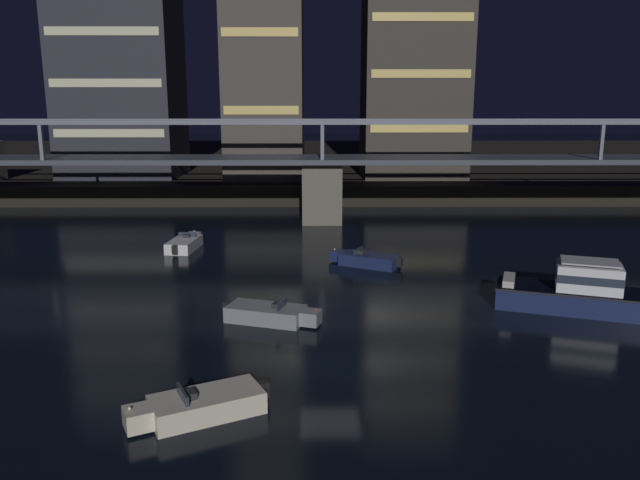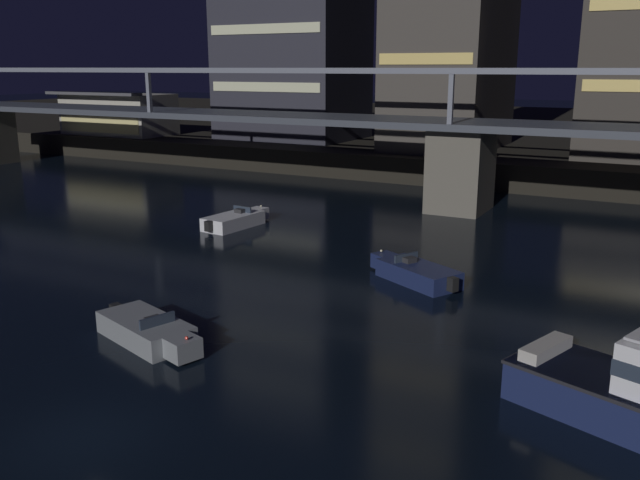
{
  "view_description": "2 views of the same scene",
  "coord_description": "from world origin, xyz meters",
  "px_view_note": "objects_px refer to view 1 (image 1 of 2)",
  "views": [
    {
      "loc": [
        -0.6,
        -24.12,
        10.91
      ],
      "look_at": [
        -0.29,
        17.87,
        1.54
      ],
      "focal_mm": 34.73,
      "sensor_mm": 36.0,
      "label": 1
    },
    {
      "loc": [
        12.89,
        -10.93,
        9.42
      ],
      "look_at": [
        -0.06,
        13.13,
        2.39
      ],
      "focal_mm": 37.78,
      "sensor_mm": 36.0,
      "label": 2
    }
  ],
  "objects_px": {
    "speedboat_mid_center": "(201,405)",
    "river_bridge": "(322,172)",
    "tower_west_tall": "(264,1)",
    "speedboat_near_center": "(367,260)",
    "cabin_cruiser_near_left": "(582,292)",
    "speedboat_mid_left": "(270,314)",
    "tower_central": "(415,48)",
    "tower_west_low": "(119,59)",
    "speedboat_near_right": "(185,244)"
  },
  "relations": [
    {
      "from": "river_bridge",
      "to": "cabin_cruiser_near_left",
      "type": "height_order",
      "value": "river_bridge"
    },
    {
      "from": "tower_west_tall",
      "to": "speedboat_near_center",
      "type": "relative_size",
      "value": 8.15
    },
    {
      "from": "speedboat_near_right",
      "to": "cabin_cruiser_near_left",
      "type": "bearing_deg",
      "value": -31.1
    },
    {
      "from": "tower_central",
      "to": "speedboat_near_center",
      "type": "bearing_deg",
      "value": -103.43
    },
    {
      "from": "speedboat_mid_left",
      "to": "speedboat_mid_center",
      "type": "relative_size",
      "value": 1.04
    },
    {
      "from": "river_bridge",
      "to": "tower_west_tall",
      "type": "height_order",
      "value": "tower_west_tall"
    },
    {
      "from": "speedboat_near_right",
      "to": "speedboat_mid_left",
      "type": "xyz_separation_m",
      "value": [
        7.61,
        -16.06,
        0.0
      ]
    },
    {
      "from": "river_bridge",
      "to": "tower_west_low",
      "type": "relative_size",
      "value": 3.75
    },
    {
      "from": "speedboat_mid_left",
      "to": "speedboat_mid_center",
      "type": "distance_m",
      "value": 9.85
    },
    {
      "from": "tower_west_low",
      "to": "tower_west_tall",
      "type": "xyz_separation_m",
      "value": [
        17.06,
        -0.97,
        6.28
      ]
    },
    {
      "from": "cabin_cruiser_near_left",
      "to": "speedboat_near_right",
      "type": "xyz_separation_m",
      "value": [
        -24.08,
        14.53,
        -0.64
      ]
    },
    {
      "from": "speedboat_mid_center",
      "to": "cabin_cruiser_near_left",
      "type": "bearing_deg",
      "value": 31.63
    },
    {
      "from": "tower_west_low",
      "to": "speedboat_mid_center",
      "type": "xyz_separation_m",
      "value": [
        18.71,
        -54.57,
        -15.37
      ]
    },
    {
      "from": "tower_central",
      "to": "cabin_cruiser_near_left",
      "type": "relative_size",
      "value": 3.22
    },
    {
      "from": "river_bridge",
      "to": "tower_west_tall",
      "type": "relative_size",
      "value": 2.58
    },
    {
      "from": "tower_west_low",
      "to": "tower_west_tall",
      "type": "relative_size",
      "value": 0.69
    },
    {
      "from": "speedboat_near_center",
      "to": "speedboat_near_right",
      "type": "bearing_deg",
      "value": 159.46
    },
    {
      "from": "river_bridge",
      "to": "tower_central",
      "type": "relative_size",
      "value": 3.44
    },
    {
      "from": "tower_west_tall",
      "to": "cabin_cruiser_near_left",
      "type": "relative_size",
      "value": 4.3
    },
    {
      "from": "cabin_cruiser_near_left",
      "to": "speedboat_mid_center",
      "type": "bearing_deg",
      "value": -148.37
    },
    {
      "from": "tower_west_tall",
      "to": "tower_central",
      "type": "xyz_separation_m",
      "value": [
        17.27,
        0.87,
        -5.02
      ]
    },
    {
      "from": "speedboat_mid_center",
      "to": "tower_central",
      "type": "bearing_deg",
      "value": 74.0
    },
    {
      "from": "tower_west_low",
      "to": "cabin_cruiser_near_left",
      "type": "bearing_deg",
      "value": -49.57
    },
    {
      "from": "river_bridge",
      "to": "speedboat_mid_left",
      "type": "xyz_separation_m",
      "value": [
        -2.93,
        -27.17,
        -4.18
      ]
    },
    {
      "from": "speedboat_near_center",
      "to": "speedboat_mid_center",
      "type": "bearing_deg",
      "value": -110.04
    },
    {
      "from": "tower_west_low",
      "to": "speedboat_mid_center",
      "type": "distance_m",
      "value": 59.7
    },
    {
      "from": "speedboat_near_right",
      "to": "tower_west_tall",
      "type": "bearing_deg",
      "value": 81.41
    },
    {
      "from": "river_bridge",
      "to": "speedboat_mid_center",
      "type": "relative_size",
      "value": 20.86
    },
    {
      "from": "tower_west_low",
      "to": "speedboat_near_center",
      "type": "relative_size",
      "value": 5.6
    },
    {
      "from": "speedboat_mid_center",
      "to": "speedboat_mid_left",
      "type": "bearing_deg",
      "value": 79.76
    },
    {
      "from": "tower_west_low",
      "to": "speedboat_mid_center",
      "type": "relative_size",
      "value": 5.56
    },
    {
      "from": "speedboat_near_right",
      "to": "speedboat_mid_left",
      "type": "bearing_deg",
      "value": -64.66
    },
    {
      "from": "tower_west_low",
      "to": "tower_central",
      "type": "relative_size",
      "value": 0.92
    },
    {
      "from": "tower_central",
      "to": "tower_west_low",
      "type": "bearing_deg",
      "value": 179.83
    },
    {
      "from": "cabin_cruiser_near_left",
      "to": "speedboat_mid_left",
      "type": "height_order",
      "value": "cabin_cruiser_near_left"
    },
    {
      "from": "cabin_cruiser_near_left",
      "to": "speedboat_near_right",
      "type": "distance_m",
      "value": 28.13
    },
    {
      "from": "speedboat_near_center",
      "to": "speedboat_mid_left",
      "type": "distance_m",
      "value": 12.47
    },
    {
      "from": "cabin_cruiser_near_left",
      "to": "tower_west_tall",
      "type": "bearing_deg",
      "value": 115.13
    },
    {
      "from": "tower_west_tall",
      "to": "speedboat_near_center",
      "type": "height_order",
      "value": "tower_west_tall"
    },
    {
      "from": "tower_west_low",
      "to": "cabin_cruiser_near_left",
      "type": "relative_size",
      "value": 2.95
    },
    {
      "from": "speedboat_mid_left",
      "to": "tower_central",
      "type": "bearing_deg",
      "value": 72.79
    },
    {
      "from": "tower_west_tall",
      "to": "speedboat_mid_left",
      "type": "distance_m",
      "value": 49.07
    },
    {
      "from": "tower_west_tall",
      "to": "speedboat_mid_left",
      "type": "relative_size",
      "value": 7.77
    },
    {
      "from": "river_bridge",
      "to": "tower_west_low",
      "type": "height_order",
      "value": "tower_west_low"
    },
    {
      "from": "tower_west_low",
      "to": "speedboat_near_right",
      "type": "relative_size",
      "value": 5.25
    },
    {
      "from": "speedboat_mid_center",
      "to": "river_bridge",
      "type": "bearing_deg",
      "value": 82.77
    },
    {
      "from": "cabin_cruiser_near_left",
      "to": "speedboat_mid_center",
      "type": "xyz_separation_m",
      "value": [
        -18.22,
        -11.23,
        -0.64
      ]
    },
    {
      "from": "river_bridge",
      "to": "cabin_cruiser_near_left",
      "type": "bearing_deg",
      "value": -62.14
    },
    {
      "from": "tower_west_low",
      "to": "tower_central",
      "type": "distance_m",
      "value": 34.35
    },
    {
      "from": "speedboat_near_center",
      "to": "speedboat_near_right",
      "type": "distance_m",
      "value": 14.33
    }
  ]
}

